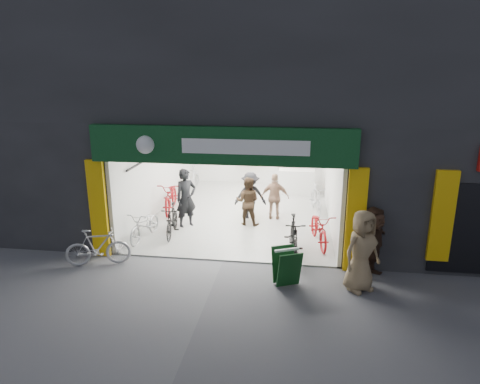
% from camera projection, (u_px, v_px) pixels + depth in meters
% --- Properties ---
extents(ground, '(60.00, 60.00, 0.00)m').
position_uv_depth(ground, '(223.00, 261.00, 11.06)').
color(ground, '#56565B').
rests_on(ground, ground).
extents(building, '(17.00, 10.27, 8.00)m').
position_uv_depth(building, '(274.00, 84.00, 14.50)').
color(building, '#232326').
rests_on(building, ground).
extents(bike_left_front, '(0.80, 1.75, 0.89)m').
position_uv_depth(bike_left_front, '(145.00, 225.00, 12.40)').
color(bike_left_front, '#ABACAF').
rests_on(bike_left_front, ground).
extents(bike_left_midfront, '(0.61, 1.63, 0.96)m').
position_uv_depth(bike_left_midfront, '(172.00, 221.00, 12.64)').
color(bike_left_midfront, black).
rests_on(bike_left_midfront, ground).
extents(bike_left_midback, '(0.99, 2.14, 1.08)m').
position_uv_depth(bike_left_midback, '(171.00, 196.00, 14.86)').
color(bike_left_midback, maroon).
rests_on(bike_left_midback, ground).
extents(bike_left_back, '(0.64, 1.76, 1.04)m').
position_uv_depth(bike_left_back, '(192.00, 179.00, 17.28)').
color(bike_left_back, '#A9AAAE').
rests_on(bike_left_back, ground).
extents(bike_right_front, '(0.67, 1.83, 1.07)m').
position_uv_depth(bike_right_front, '(294.00, 237.00, 11.25)').
color(bike_right_front, black).
rests_on(bike_right_front, ground).
extents(bike_right_mid, '(0.97, 1.97, 0.99)m').
position_uv_depth(bike_right_mid, '(319.00, 228.00, 12.01)').
color(bike_right_mid, '#9B0E11').
rests_on(bike_right_mid, ground).
extents(bike_right_back, '(0.73, 1.66, 0.97)m').
position_uv_depth(bike_right_back, '(316.00, 199.00, 14.78)').
color(bike_right_back, '#AFAFB4').
rests_on(bike_right_back, ground).
extents(parked_bike, '(1.67, 0.92, 0.97)m').
position_uv_depth(parked_bike, '(98.00, 247.00, 10.73)').
color(parked_bike, '#A6A6AB').
rests_on(parked_bike, ground).
extents(customer_a, '(0.81, 0.79, 1.87)m').
position_uv_depth(customer_a, '(186.00, 199.00, 13.23)').
color(customer_a, black).
rests_on(customer_a, ground).
extents(customer_b, '(0.82, 0.67, 1.57)m').
position_uv_depth(customer_b, '(248.00, 201.00, 13.44)').
color(customer_b, '#362618').
rests_on(customer_b, ground).
extents(customer_c, '(1.09, 0.71, 1.59)m').
position_uv_depth(customer_c, '(250.00, 196.00, 13.98)').
color(customer_c, black).
rests_on(customer_c, ground).
extents(customer_d, '(0.92, 0.39, 1.57)m').
position_uv_depth(customer_d, '(275.00, 197.00, 13.89)').
color(customer_d, '#966F57').
rests_on(customer_d, ground).
extents(pedestrian_near, '(1.09, 1.01, 1.87)m').
position_uv_depth(pedestrian_near, '(362.00, 251.00, 9.40)').
color(pedestrian_near, '#846D4C').
rests_on(pedestrian_near, ground).
extents(pedestrian_far, '(1.37, 1.60, 1.74)m').
position_uv_depth(pedestrian_far, '(373.00, 242.00, 10.05)').
color(pedestrian_far, '#362318').
rests_on(pedestrian_far, ground).
extents(sandwich_board, '(0.74, 0.75, 0.86)m').
position_uv_depth(sandwich_board, '(286.00, 266.00, 9.74)').
color(sandwich_board, '#0D3714').
rests_on(sandwich_board, ground).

